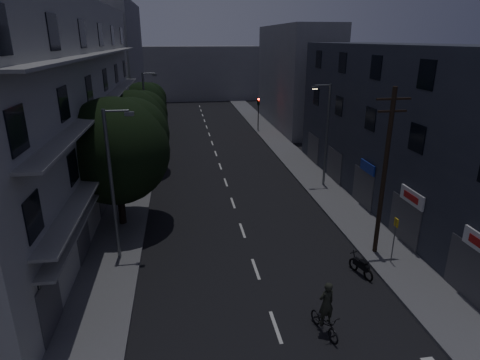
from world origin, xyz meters
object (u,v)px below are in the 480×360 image
object	(u,v)px
utility_pole	(385,171)
motorcycle	(361,267)
cyclist	(325,316)
bus_stop_sign	(395,232)

from	to	relation	value
utility_pole	motorcycle	size ratio (longest dim) A/B	5.21
motorcycle	cyclist	distance (m)	5.07
utility_pole	cyclist	bearing A→B (deg)	-131.06
bus_stop_sign	motorcycle	bearing A→B (deg)	-161.37
bus_stop_sign	motorcycle	distance (m)	2.56
motorcycle	cyclist	xyz separation A→B (m)	(-3.30, -3.83, 0.35)
bus_stop_sign	motorcycle	xyz separation A→B (m)	(-2.01, -0.68, -1.44)
motorcycle	bus_stop_sign	bearing A→B (deg)	2.41
utility_pole	bus_stop_sign	xyz separation A→B (m)	(0.31, -1.23, -2.98)
utility_pole	motorcycle	distance (m)	5.10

